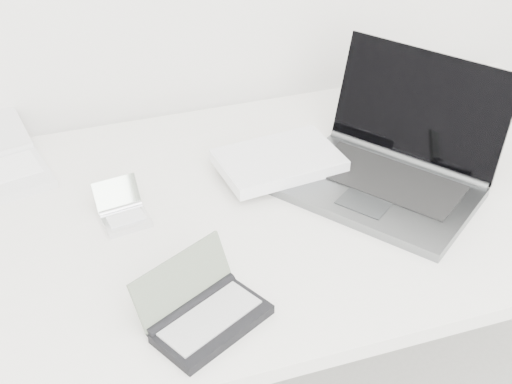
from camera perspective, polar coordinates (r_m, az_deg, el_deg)
name	(u,v)px	position (r m, az deg, el deg)	size (l,w,h in m)	color
desk	(264,221)	(1.43, 0.64, -2.36)	(1.60, 0.80, 0.73)	white
laptop_large	(360,165)	(1.45, 8.28, 2.17)	(0.56, 0.48, 0.24)	slate
pda_silver	(123,213)	(1.37, -10.57, -1.66)	(0.10, 0.11, 0.07)	white
palmtop_charcoal	(204,312)	(1.15, -4.21, -9.57)	(0.23, 0.21, 0.10)	black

